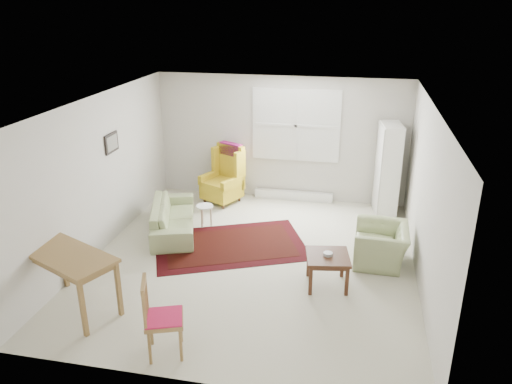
% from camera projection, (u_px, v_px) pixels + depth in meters
% --- Properties ---
extents(room, '(5.04, 5.54, 2.51)m').
position_uv_depth(room, '(256.00, 182.00, 7.63)').
color(room, beige).
rests_on(room, ground).
extents(rug, '(2.89, 2.43, 0.02)m').
position_uv_depth(rug, '(230.00, 245.00, 8.38)').
color(rug, black).
rests_on(rug, ground).
extents(sofa, '(1.23, 1.93, 0.73)m').
position_uv_depth(sofa, '(173.00, 212.00, 8.78)').
color(sofa, '#909D68').
rests_on(sofa, ground).
extents(armchair, '(0.83, 0.94, 0.72)m').
position_uv_depth(armchair, '(381.00, 241.00, 7.73)').
color(armchair, '#909D68').
rests_on(armchair, ground).
extents(wingback_chair, '(0.92, 0.94, 1.17)m').
position_uv_depth(wingback_chair, '(221.00, 175.00, 9.96)').
color(wingback_chair, gold).
rests_on(wingback_chair, ground).
extents(coffee_table, '(0.69, 0.69, 0.49)m').
position_uv_depth(coffee_table, '(327.00, 270.00, 7.14)').
color(coffee_table, '#452415').
rests_on(coffee_table, ground).
extents(stool, '(0.37, 0.37, 0.40)m').
position_uv_depth(stool, '(205.00, 216.00, 9.03)').
color(stool, white).
rests_on(stool, ground).
extents(cabinet, '(0.45, 0.74, 1.75)m').
position_uv_depth(cabinet, '(388.00, 170.00, 9.33)').
color(cabinet, white).
rests_on(cabinet, ground).
extents(desk, '(1.45, 1.13, 0.82)m').
position_uv_depth(desk, '(72.00, 282.00, 6.53)').
color(desk, olive).
rests_on(desk, ground).
extents(desk_chair, '(0.55, 0.55, 0.98)m').
position_uv_depth(desk_chair, '(164.00, 317.00, 5.68)').
color(desk_chair, olive).
rests_on(desk_chair, ground).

